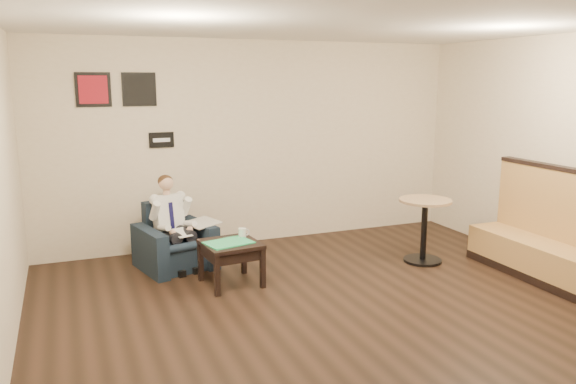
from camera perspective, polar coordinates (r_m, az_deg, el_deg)
name	(u,v)px	position (r m, az deg, el deg)	size (l,w,h in m)	color
ground	(358,322)	(5.53, 7.17, -13.01)	(6.00, 6.00, 0.00)	black
wall_back	(256,143)	(7.84, -3.28, 4.96)	(6.00, 0.02, 2.80)	beige
ceiling	(367,17)	(5.07, 7.99, 17.22)	(6.00, 6.00, 0.02)	white
seating_sign	(161,140)	(7.50, -12.73, 5.18)	(0.32, 0.02, 0.20)	black
art_print_left	(93,90)	(7.38, -19.18, 9.80)	(0.42, 0.03, 0.42)	#A61422
art_print_right	(139,89)	(7.43, -14.89, 10.05)	(0.42, 0.03, 0.42)	black
armchair	(175,236)	(7.00, -11.42, -4.45)	(0.81, 0.81, 0.79)	black
seated_man	(178,227)	(6.87, -11.11, -3.47)	(0.51, 0.77, 1.08)	white
lap_papers	(181,233)	(6.81, -10.78, -4.08)	(0.18, 0.26, 0.01)	white
newspaper	(202,223)	(7.02, -8.73, -3.09)	(0.34, 0.43, 0.01)	silver
side_table	(231,263)	(6.38, -5.80, -7.21)	(0.60, 0.60, 0.49)	black
green_folder	(229,243)	(6.28, -6.05, -5.13)	(0.49, 0.35, 0.01)	#29CE77
coffee_mug	(242,233)	(6.48, -4.67, -4.14)	(0.09, 0.09, 0.10)	white
smartphone	(229,237)	(6.48, -5.97, -4.60)	(0.15, 0.08, 0.01)	black
banquette	(566,231)	(6.92, 26.41, -3.56)	(0.59, 2.48, 1.27)	#B18244
cafe_table	(424,231)	(7.28, 13.64, -3.84)	(0.65, 0.65, 0.81)	#A47E59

